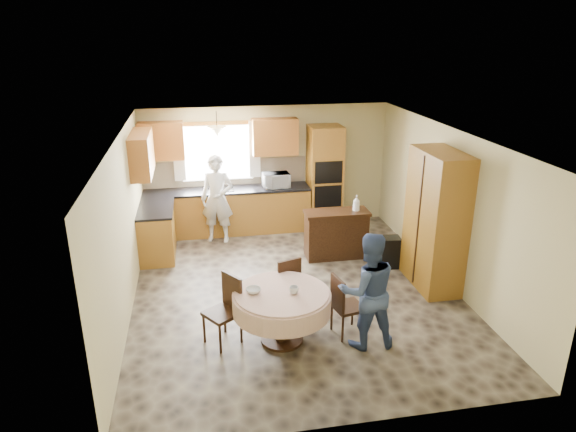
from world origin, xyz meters
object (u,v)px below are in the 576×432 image
Objects in this scene: oven_tower at (325,177)px; chair_back at (286,282)px; person_sink at (217,199)px; dining_table at (282,303)px; person_dining at (368,291)px; chair_right at (344,303)px; chair_left at (226,306)px; cupboard at (436,221)px; sideboard at (336,236)px.

chair_back is at bearing -112.90° from oven_tower.
person_sink reaches higher than chair_back.
dining_table is 0.82× the size of person_dining.
chair_right is at bearing -100.48° from oven_tower.
dining_table is 1.45× the size of chair_back.
chair_right is 0.47m from person_dining.
chair_right is at bearing 50.29° from chair_left.
cupboard is 2.49× the size of chair_back.
oven_tower is at bearing -131.25° from chair_back.
oven_tower is at bearing -95.45° from person_dining.
dining_table is at bearing -119.25° from sideboard.
person_dining is (-1.59, -1.44, -0.32)m from cupboard.
oven_tower reaches higher than sideboard.
cupboard is 1.72× the size of dining_table.
person_dining reaches higher than sideboard.
cupboard is (1.23, -1.31, 0.70)m from sideboard.
chair_left is at bearing -163.24° from cupboard.
oven_tower is at bearing -22.10° from chair_right.
chair_right is at bearing -147.33° from cupboard.
sideboard is (-0.16, -1.55, -0.65)m from oven_tower.
sideboard is 2.55m from chair_right.
chair_left is (-2.30, -3.88, -0.54)m from oven_tower.
person_sink is at bearing 10.48° from chair_right.
chair_back is (-2.47, -0.46, -0.62)m from cupboard.
person_sink reaches higher than person_dining.
dining_table is 1.12m from person_dining.
sideboard is at bearing 133.18° from cupboard.
chair_left is 0.55× the size of person_sink.
cupboard is at bearing -46.14° from sideboard.
person_dining reaches higher than dining_table.
chair_back reaches higher than chair_right.
chair_back is 1.01× the size of chair_right.
dining_table is 1.47× the size of chair_right.
sideboard is 0.89× the size of dining_table.
person_dining is at bearing -152.02° from chair_right.
dining_table is 1.38× the size of chair_left.
dining_table is 0.73m from chair_left.
oven_tower reaches higher than person_sink.
chair_right reaches higher than sideboard.
chair_right is at bearing 114.46° from chair_back.
cupboard is at bearing 172.09° from chair_back.
cupboard is at bearing -68.94° from chair_right.
dining_table is 0.74m from chair_back.
dining_table is at bearing 43.97° from chair_left.
chair_right is 3.93m from person_sink.
chair_left reaches higher than sideboard.
oven_tower is 4.54m from chair_left.
oven_tower is 2.38× the size of chair_back.
person_sink reaches higher than sideboard.
dining_table is (-1.59, -4.03, -0.49)m from oven_tower.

